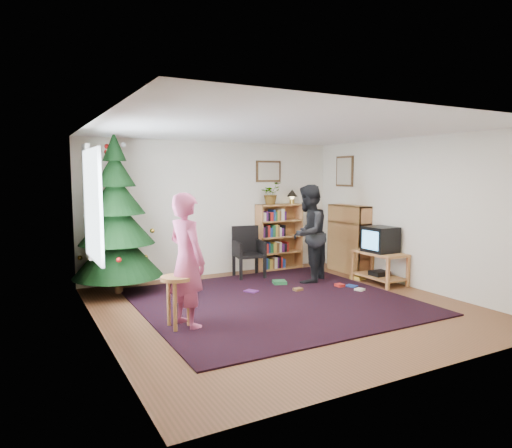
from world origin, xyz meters
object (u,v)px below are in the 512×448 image
bookshelf_back (279,236)px  armchair (247,250)px  bookshelf_right (349,238)px  tv_stand (380,265)px  person_by_chair (308,234)px  potted_plant (271,193)px  crt_tv (380,239)px  table_lamp (292,194)px  stool (177,288)px  picture_right (345,171)px  picture_back (268,171)px  person_standing (187,260)px  christmas_tree (117,227)px

bookshelf_back → armchair: bookshelf_back is taller
bookshelf_right → tv_stand: size_ratio=1.41×
person_by_chair → potted_plant: 1.40m
tv_stand → armchair: size_ratio=0.99×
bookshelf_back → crt_tv: (0.89, -1.90, 0.11)m
tv_stand → table_lamp: size_ratio=3.17×
person_by_chair → table_lamp: (0.46, 1.24, 0.64)m
stool → person_by_chair: person_by_chair is taller
bookshelf_back → bookshelf_right: bearing=-42.1°
bookshelf_back → picture_right: bearing=-27.2°
picture_back → bookshelf_right: (1.19, -1.05, -1.29)m
tv_stand → person_standing: size_ratio=0.55×
stool → potted_plant: bearing=42.4°
picture_right → person_standing: picture_right is taller
bookshelf_back → stool: bookshelf_back is taller
person_standing → potted_plant: bearing=-61.5°
bookshelf_back → tv_stand: (0.89, -1.90, -0.34)m
christmas_tree → crt_tv: christmas_tree is taller
picture_right → stool: size_ratio=0.91×
tv_stand → christmas_tree: bearing=160.3°
picture_back → table_lamp: size_ratio=1.88×
bookshelf_right → armchair: bearing=73.1°
bookshelf_back → potted_plant: size_ratio=2.97×
stool → picture_back: bearing=43.6°
picture_back → person_by_chair: (0.02, -1.37, -1.09)m
christmas_tree → table_lamp: christmas_tree is taller
crt_tv → table_lamp: size_ratio=1.73×
bookshelf_back → bookshelf_right: size_ratio=1.00×
picture_back → christmas_tree: size_ratio=0.22×
christmas_tree → tv_stand: christmas_tree is taller
stool → person_standing: person_standing is taller
bookshelf_right → crt_tv: size_ratio=2.57×
bookshelf_right → person_by_chair: bearing=105.3°
picture_right → stool: 4.78m
christmas_tree → crt_tv: (4.14, -1.49, -0.29)m
person_standing → person_by_chair: person_by_chair is taller
potted_plant → christmas_tree: bearing=-172.3°
table_lamp → potted_plant: bearing=180.0°
potted_plant → bookshelf_back: bearing=0.0°
bookshelf_back → person_standing: size_ratio=0.78×
person_by_chair → bookshelf_right: bearing=160.7°
christmas_tree → stool: size_ratio=3.88×
crt_tv → stool: crt_tv is taller
bookshelf_right → bookshelf_back: bearing=47.9°
picture_back → bookshelf_right: size_ratio=0.42×
christmas_tree → tv_stand: bearing=-19.7°
christmas_tree → table_lamp: (3.55, 0.41, 0.44)m
picture_back → potted_plant: 0.45m
picture_right → crt_tv: size_ratio=1.19×
armchair → person_standing: size_ratio=0.56×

